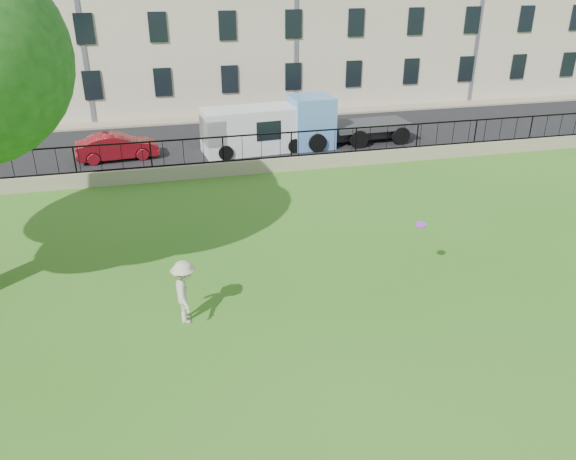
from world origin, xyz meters
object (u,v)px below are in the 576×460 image
object	(u,v)px
white_van	(255,130)
man	(185,292)
frisbee	(421,225)
red_sedan	(117,147)
blue_truck	(348,119)

from	to	relation	value
white_van	man	bearing A→B (deg)	-113.04
frisbee	red_sedan	xyz separation A→B (m)	(-8.50, 13.80, -1.17)
white_van	blue_truck	size ratio (longest dim) A/B	0.84
white_van	red_sedan	bearing A→B (deg)	173.10
red_sedan	white_van	bearing A→B (deg)	-97.72
man	frisbee	distance (m)	6.58
red_sedan	man	bearing A→B (deg)	-178.04
man	blue_truck	world-z (taller)	blue_truck
red_sedan	blue_truck	size ratio (longest dim) A/B	0.62
white_van	frisbee	bearing A→B (deg)	-86.88
frisbee	white_van	distance (m)	13.78
man	white_van	xyz separation A→B (m)	(4.50, 14.01, 0.21)
red_sedan	blue_truck	distance (m)	11.36
frisbee	white_van	world-z (taller)	white_van
man	blue_truck	bearing A→B (deg)	-32.60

